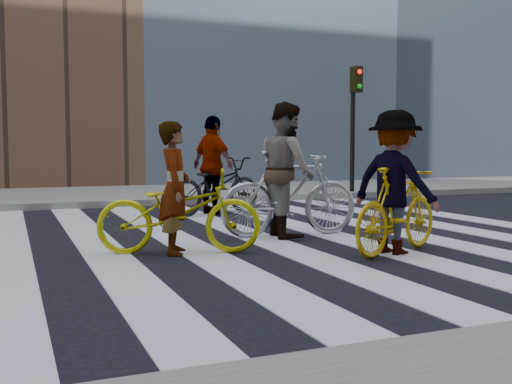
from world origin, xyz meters
TOP-DOWN VIEW (x-y plane):
  - ground at (0.00, 0.00)m, footprint 100.00×100.00m
  - sidewalk_far at (0.00, 7.50)m, footprint 100.00×5.00m
  - zebra_crosswalk at (0.00, 0.00)m, footprint 8.25×10.00m
  - traffic_signal at (4.40, 5.32)m, footprint 0.22×0.42m
  - bike_yellow_left at (-1.91, -0.93)m, footprint 2.09×1.26m
  - bike_silver_mid at (-0.06, -0.16)m, footprint 2.12×0.78m
  - bike_yellow_right at (0.54, -1.93)m, footprint 1.81×1.15m
  - bike_dark_rear at (-0.15, 2.93)m, footprint 2.23×1.40m
  - rider_left at (-1.96, -0.93)m, footprint 0.55×0.67m
  - rider_mid at (-0.11, -0.16)m, footprint 0.82×1.01m
  - rider_right at (0.49, -1.93)m, footprint 1.03×1.28m
  - rider_rear at (-0.20, 2.93)m, footprint 0.81×1.20m

SIDE VIEW (x-z plane):
  - ground at x=0.00m, z-range 0.00..0.00m
  - zebra_crosswalk at x=0.00m, z-range 0.00..0.01m
  - sidewalk_far at x=0.00m, z-range 0.00..0.15m
  - bike_yellow_left at x=-1.91m, z-range 0.00..1.04m
  - bike_yellow_right at x=0.54m, z-range 0.00..1.06m
  - bike_dark_rear at x=-0.15m, z-range 0.00..1.11m
  - bike_silver_mid at x=-0.06m, z-range 0.00..1.24m
  - rider_left at x=-1.96m, z-range 0.00..1.60m
  - rider_right at x=0.49m, z-range 0.00..1.73m
  - rider_rear at x=-0.20m, z-range 0.00..1.89m
  - rider_mid at x=-0.11m, z-range 0.00..1.93m
  - traffic_signal at x=4.40m, z-range 0.62..3.94m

